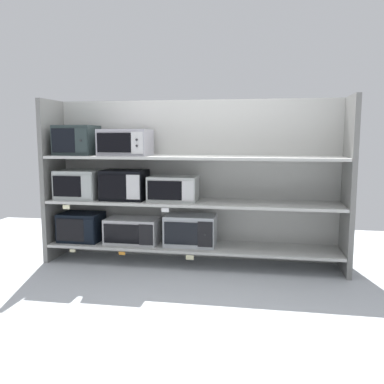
# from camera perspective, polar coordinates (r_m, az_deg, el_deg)

# --- Properties ---
(ground) EXTENTS (7.13, 6.00, 0.02)m
(ground) POSITION_cam_1_polar(r_m,az_deg,el_deg) (3.65, -2.78, -14.76)
(ground) COLOR #B2B7BC
(back_panel) EXTENTS (3.33, 0.04, 1.78)m
(back_panel) POSITION_cam_1_polar(r_m,az_deg,el_deg) (4.65, 0.58, 1.66)
(back_panel) COLOR #B2B2AD
(back_panel) RESTS_ON ground
(upright_left) EXTENTS (0.05, 0.51, 1.78)m
(upright_left) POSITION_cam_1_polar(r_m,az_deg,el_deg) (4.91, -18.66, 1.57)
(upright_left) COLOR slate
(upright_left) RESTS_ON ground
(upright_right) EXTENTS (0.05, 0.51, 1.78)m
(upright_right) POSITION_cam_1_polar(r_m,az_deg,el_deg) (4.40, 20.91, 0.79)
(upright_right) COLOR slate
(upright_right) RESTS_ON ground
(shelf_0) EXTENTS (3.13, 0.51, 0.03)m
(shelf_0) POSITION_cam_1_polar(r_m,az_deg,el_deg) (4.51, -0.00, -7.57)
(shelf_0) COLOR beige
(shelf_0) RESTS_ON ground
(microwave_0) EXTENTS (0.46, 0.37, 0.32)m
(microwave_0) POSITION_cam_1_polar(r_m,az_deg,el_deg) (4.84, -15.09, -4.66)
(microwave_0) COLOR black
(microwave_0) RESTS_ON shelf_0
(microwave_1) EXTENTS (0.58, 0.37, 0.28)m
(microwave_1) POSITION_cam_1_polar(r_m,az_deg,el_deg) (4.63, -8.21, -5.30)
(microwave_1) COLOR #BBBABD
(microwave_1) RESTS_ON shelf_0
(microwave_2) EXTENTS (0.55, 0.35, 0.33)m
(microwave_2) POSITION_cam_1_polar(r_m,az_deg,el_deg) (4.47, -0.21, -5.33)
(microwave_2) COLOR #B0B6BB
(microwave_2) RESTS_ON shelf_0
(price_tag_0) EXTENTS (0.06, 0.00, 0.03)m
(price_tag_0) POSITION_cam_1_polar(r_m,az_deg,el_deg) (4.66, -16.24, -7.83)
(price_tag_0) COLOR beige
(price_tag_1) EXTENTS (0.07, 0.00, 0.03)m
(price_tag_1) POSITION_cam_1_polar(r_m,az_deg,el_deg) (4.45, -9.71, -8.39)
(price_tag_1) COLOR orange
(price_tag_2) EXTENTS (0.08, 0.00, 0.05)m
(price_tag_2) POSITION_cam_1_polar(r_m,az_deg,el_deg) (4.27, -0.30, -9.06)
(price_tag_2) COLOR beige
(shelf_1) EXTENTS (3.13, 0.51, 0.03)m
(shelf_1) POSITION_cam_1_polar(r_m,az_deg,el_deg) (4.41, -0.00, -1.48)
(shelf_1) COLOR beige
(microwave_3) EXTENTS (0.46, 0.43, 0.32)m
(microwave_3) POSITION_cam_1_polar(r_m,az_deg,el_deg) (4.76, -15.25, 1.05)
(microwave_3) COLOR #A0A7A4
(microwave_3) RESTS_ON shelf_1
(microwave_4) EXTENTS (0.47, 0.37, 0.33)m
(microwave_4) POSITION_cam_1_polar(r_m,az_deg,el_deg) (4.57, -9.34, 0.99)
(microwave_4) COLOR black
(microwave_4) RESTS_ON shelf_1
(microwave_5) EXTENTS (0.52, 0.34, 0.27)m
(microwave_5) POSITION_cam_1_polar(r_m,az_deg,el_deg) (4.42, -2.61, 0.48)
(microwave_5) COLOR #BABEBA
(microwave_5) RESTS_ON shelf_1
(price_tag_3) EXTENTS (0.08, 0.00, 0.04)m
(price_tag_3) POSITION_cam_1_polar(r_m,az_deg,el_deg) (4.58, -17.05, -2.00)
(price_tag_3) COLOR beige
(price_tag_4) EXTENTS (0.08, 0.00, 0.04)m
(price_tag_4) POSITION_cam_1_polar(r_m,az_deg,el_deg) (4.21, -3.74, -2.51)
(price_tag_4) COLOR white
(shelf_2) EXTENTS (3.13, 0.51, 0.03)m
(shelf_2) POSITION_cam_1_polar(r_m,az_deg,el_deg) (4.36, -0.00, 4.83)
(shelf_2) COLOR beige
(microwave_6) EXTENTS (0.42, 0.40, 0.33)m
(microwave_6) POSITION_cam_1_polar(r_m,az_deg,el_deg) (4.74, -15.69, 6.93)
(microwave_6) COLOR #273333
(microwave_6) RESTS_ON shelf_2
(microwave_7) EXTENTS (0.53, 0.41, 0.28)m
(microwave_7) POSITION_cam_1_polar(r_m,az_deg,el_deg) (4.53, -9.20, 6.81)
(microwave_7) COLOR #A19FA9
(microwave_7) RESTS_ON shelf_2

